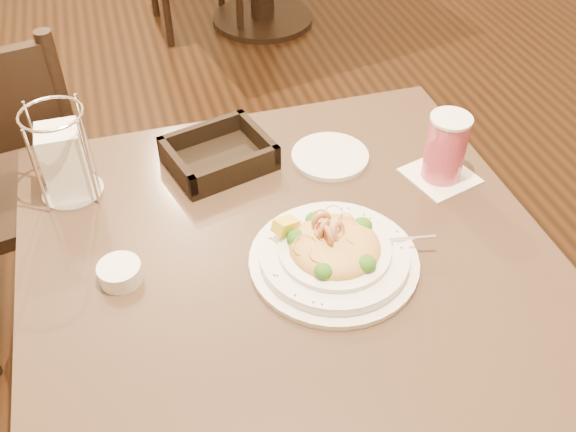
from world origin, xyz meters
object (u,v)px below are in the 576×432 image
object	(u,v)px
main_table	(291,340)
bread_basket	(219,156)
drink_glass	(446,148)
dining_chair_near	(2,189)
napkin_caddy	(64,160)
side_plate	(330,156)
butter_ramekin	(120,273)
pasta_bowl	(334,252)

from	to	relation	value
main_table	bread_basket	xyz separation A→B (m)	(-0.06, 0.29, 0.25)
drink_glass	bread_basket	xyz separation A→B (m)	(-0.41, 0.16, -0.05)
dining_chair_near	bread_basket	size ratio (longest dim) A/B	4.09
main_table	napkin_caddy	size ratio (longest dim) A/B	4.95
main_table	side_plate	size ratio (longest dim) A/B	5.76
main_table	butter_ramekin	bearing A→B (deg)	173.19
dining_chair_near	butter_ramekin	xyz separation A→B (m)	(0.27, -0.61, 0.24)
dining_chair_near	napkin_caddy	distance (m)	0.52
side_plate	pasta_bowl	bearing A→B (deg)	-108.09
pasta_bowl	drink_glass	xyz separation A→B (m)	(0.28, 0.16, 0.04)
pasta_bowl	drink_glass	bearing A→B (deg)	30.12
main_table	bread_basket	bearing A→B (deg)	102.26
drink_glass	butter_ramekin	bearing A→B (deg)	-171.09
dining_chair_near	side_plate	world-z (taller)	dining_chair_near
dining_chair_near	drink_glass	xyz separation A→B (m)	(0.90, -0.51, 0.30)
dining_chair_near	pasta_bowl	xyz separation A→B (m)	(0.62, -0.67, 0.26)
dining_chair_near	napkin_caddy	world-z (taller)	dining_chair_near
napkin_caddy	dining_chair_near	bearing A→B (deg)	120.07
butter_ramekin	side_plate	bearing A→B (deg)	26.03
side_plate	napkin_caddy	bearing A→B (deg)	175.99
bread_basket	main_table	bearing A→B (deg)	-77.74
bread_basket	dining_chair_near	bearing A→B (deg)	144.58
dining_chair_near	pasta_bowl	distance (m)	0.95
bread_basket	napkin_caddy	size ratio (longest dim) A/B	1.25
drink_glass	bread_basket	bearing A→B (deg)	158.60
main_table	dining_chair_near	distance (m)	0.85
dining_chair_near	butter_ramekin	size ratio (longest dim) A/B	13.07
dining_chair_near	bread_basket	bearing A→B (deg)	133.39
napkin_caddy	side_plate	xyz separation A→B (m)	(0.50, -0.04, -0.07)
main_table	dining_chair_near	bearing A→B (deg)	130.91
pasta_bowl	side_plate	distance (m)	0.29
main_table	pasta_bowl	world-z (taller)	pasta_bowl
pasta_bowl	bread_basket	xyz separation A→B (m)	(-0.13, 0.32, -0.01)
dining_chair_near	butter_ramekin	distance (m)	0.71
napkin_caddy	butter_ramekin	size ratio (longest dim) A/B	2.56
side_plate	dining_chair_near	bearing A→B (deg)	151.01
dining_chair_near	pasta_bowl	world-z (taller)	dining_chair_near
drink_glass	butter_ramekin	xyz separation A→B (m)	(-0.62, -0.10, -0.05)
pasta_bowl	napkin_caddy	distance (m)	0.52
bread_basket	side_plate	size ratio (longest dim) A/B	1.46
main_table	side_plate	world-z (taller)	side_plate
side_plate	butter_ramekin	bearing A→B (deg)	-153.97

